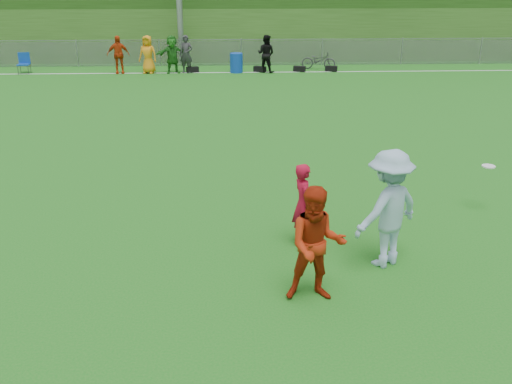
{
  "coord_description": "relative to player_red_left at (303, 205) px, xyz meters",
  "views": [
    {
      "loc": [
        -0.48,
        -8.61,
        4.67
      ],
      "look_at": [
        -0.1,
        0.5,
        1.02
      ],
      "focal_mm": 40.0,
      "sensor_mm": 36.0,
      "label": 1
    }
  ],
  "objects": [
    {
      "name": "frisbee",
      "position": [
        3.86,
        1.36,
        0.18
      ],
      "size": [
        0.26,
        0.26,
        0.02
      ],
      "color": "silver",
      "rests_on": "ground"
    },
    {
      "name": "player_red_center",
      "position": [
        -0.02,
        -1.81,
        0.14
      ],
      "size": [
        0.89,
        0.71,
        1.78
      ],
      "primitive_type": "imported",
      "rotation": [
        0.0,
        0.0,
        -0.04
      ],
      "color": "#A5240B",
      "rests_on": "ground"
    },
    {
      "name": "recycling_bin",
      "position": [
        -1.0,
        17.49,
        -0.32
      ],
      "size": [
        0.62,
        0.62,
        0.88
      ],
      "primitive_type": "cylinder",
      "rotation": [
        0.0,
        0.0,
        -0.07
      ],
      "color": "#103CAF",
      "rests_on": "ground"
    },
    {
      "name": "fence",
      "position": [
        -0.73,
        19.46,
        -0.11
      ],
      "size": [
        58.0,
        0.06,
        1.3
      ],
      "color": "gray",
      "rests_on": "ground"
    },
    {
      "name": "gear_bags",
      "position": [
        0.61,
        17.56,
        -0.62
      ],
      "size": [
        7.08,
        0.53,
        0.26
      ],
      "color": "black",
      "rests_on": "ground"
    },
    {
      "name": "bicycle",
      "position": [
        2.92,
        18.21,
        -0.33
      ],
      "size": [
        1.69,
        0.92,
        0.84
      ],
      "primitive_type": "imported",
      "rotation": [
        0.0,
        0.0,
        1.33
      ],
      "color": "#2E2E30",
      "rests_on": "ground"
    },
    {
      "name": "spectator_row",
      "position": [
        -3.54,
        17.46,
        0.09
      ],
      "size": [
        7.77,
        0.94,
        1.69
      ],
      "color": "#C1340D",
      "rests_on": "ground"
    },
    {
      "name": "ground",
      "position": [
        -0.73,
        -0.54,
        -0.75
      ],
      "size": [
        120.0,
        120.0,
        0.0
      ],
      "primitive_type": "plane",
      "color": "#166C18",
      "rests_on": "ground"
    },
    {
      "name": "player_red_left",
      "position": [
        0.0,
        0.0,
        0.0
      ],
      "size": [
        0.47,
        0.61,
        1.51
      ],
      "primitive_type": "imported",
      "rotation": [
        0.0,
        0.0,
        1.78
      ],
      "color": "#A30B25",
      "rests_on": "ground"
    },
    {
      "name": "sideline_far",
      "position": [
        -0.73,
        17.46,
        -0.75
      ],
      "size": [
        60.0,
        0.1,
        0.01
      ],
      "primitive_type": "cube",
      "color": "white",
      "rests_on": "ground"
    },
    {
      "name": "berm",
      "position": [
        -0.73,
        30.46,
        0.75
      ],
      "size": [
        120.0,
        18.0,
        3.0
      ],
      "primitive_type": "cube",
      "color": "#224814",
      "rests_on": "ground"
    },
    {
      "name": "camp_chair",
      "position": [
        -10.74,
        17.65,
        -0.48
      ],
      "size": [
        0.55,
        0.56,
        0.92
      ],
      "rotation": [
        0.0,
        0.0,
        0.09
      ],
      "color": "#0E3D9F",
      "rests_on": "ground"
    },
    {
      "name": "player_blue",
      "position": [
        1.28,
        -0.8,
        0.24
      ],
      "size": [
        1.48,
        1.31,
        1.99
      ],
      "primitive_type": "imported",
      "rotation": [
        0.0,
        0.0,
        3.71
      ],
      "color": "#94B7CD",
      "rests_on": "ground"
    }
  ]
}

